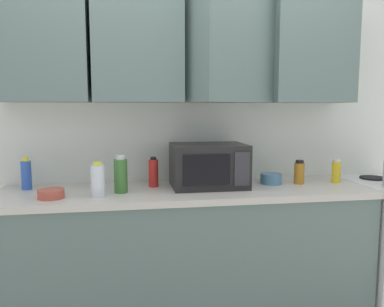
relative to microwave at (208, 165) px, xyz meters
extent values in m
cube|color=silver|center=(-0.15, 0.28, 0.26)|extent=(3.23, 0.06, 2.60)
cube|color=slate|center=(-1.03, 0.10, 0.79)|extent=(0.56, 0.33, 0.75)
cube|color=slate|center=(-0.44, 0.10, 0.79)|extent=(0.56, 0.33, 0.75)
cube|color=slate|center=(0.14, 0.06, 0.79)|extent=(0.65, 0.54, 0.75)
cube|color=slate|center=(0.72, 0.10, 0.79)|extent=(0.56, 0.33, 0.75)
cube|color=slate|center=(-0.15, -0.05, -0.61)|extent=(2.33, 0.60, 0.86)
cube|color=beige|center=(-0.15, -0.05, -0.16)|extent=(2.36, 0.63, 0.04)
cylinder|color=black|center=(1.24, 0.07, -0.13)|extent=(0.18, 0.18, 0.01)
cube|color=black|center=(0.00, 0.00, 0.00)|extent=(0.48, 0.36, 0.28)
cube|color=black|center=(-0.05, -0.18, 0.00)|extent=(0.29, 0.01, 0.18)
cube|color=#2D2D33|center=(0.17, -0.18, 0.00)|extent=(0.10, 0.01, 0.21)
cylinder|color=#386B2D|center=(-0.56, -0.09, -0.04)|extent=(0.08, 0.08, 0.20)
cylinder|color=silver|center=(-0.56, -0.09, 0.08)|extent=(0.05, 0.05, 0.02)
cylinder|color=silver|center=(-0.69, -0.19, -0.05)|extent=(0.08, 0.08, 0.19)
cylinder|color=yellow|center=(-0.69, -0.19, 0.06)|extent=(0.05, 0.05, 0.02)
cylinder|color=#AD701E|center=(0.63, -0.01, -0.07)|extent=(0.07, 0.07, 0.14)
cylinder|color=black|center=(0.63, -0.01, 0.01)|extent=(0.05, 0.05, 0.02)
cylinder|color=#2D56B7|center=(-1.16, 0.10, -0.05)|extent=(0.06, 0.06, 0.18)
cylinder|color=yellow|center=(-1.16, 0.10, 0.05)|extent=(0.04, 0.04, 0.03)
cylinder|color=red|center=(-0.36, 0.05, -0.05)|extent=(0.06, 0.06, 0.18)
cylinder|color=black|center=(-0.36, 0.05, 0.05)|extent=(0.04, 0.04, 0.02)
cylinder|color=gold|center=(0.90, -0.02, -0.07)|extent=(0.06, 0.06, 0.15)
cylinder|color=silver|center=(0.90, -0.02, 0.01)|extent=(0.05, 0.05, 0.02)
cylinder|color=#B24C3D|center=(-0.96, -0.18, -0.11)|extent=(0.15, 0.15, 0.05)
cylinder|color=teal|center=(0.44, 0.02, -0.11)|extent=(0.14, 0.14, 0.07)
camera|label=1|loc=(-0.50, -2.39, 0.37)|focal=35.31mm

